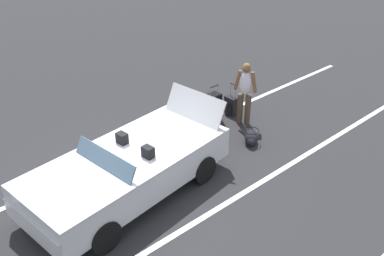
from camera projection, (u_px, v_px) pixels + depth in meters
ground_plane at (131, 193)px, 8.46m from camera, size 80.00×80.00×0.00m
lot_line_near at (99, 167)px, 9.25m from camera, size 18.00×0.12×0.01m
lot_line_mid at (178, 233)px, 7.49m from camera, size 18.00×0.12×0.01m
convertible_car at (120, 174)px, 8.03m from camera, size 4.36×2.27×1.51m
suitcase_large_black at (211, 108)px, 10.87m from camera, size 0.48×0.30×1.02m
suitcase_medium_bright at (212, 123)px, 10.29m from camera, size 0.44×0.46×1.01m
suitcase_small_carryon at (231, 105)px, 11.24m from camera, size 0.22×0.34×0.86m
duffel_bag at (251, 137)px, 10.04m from camera, size 0.66×0.67×0.34m
traveler_person at (245, 91)px, 10.46m from camera, size 0.36×0.57×1.65m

